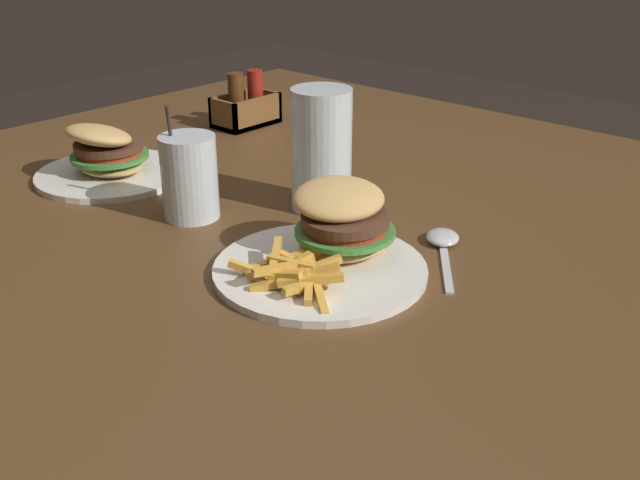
% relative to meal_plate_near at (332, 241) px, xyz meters
% --- Properties ---
extents(dining_table, '(1.48, 1.43, 0.75)m').
position_rel_meal_plate_near_xyz_m(dining_table, '(0.05, 0.17, -0.13)').
color(dining_table, brown).
rests_on(dining_table, ground_plane).
extents(meal_plate_near, '(0.27, 0.27, 0.10)m').
position_rel_meal_plate_near_xyz_m(meal_plate_near, '(0.00, 0.00, 0.00)').
color(meal_plate_near, white).
rests_on(meal_plate_near, dining_table).
extents(beer_glass, '(0.09, 0.09, 0.18)m').
position_rel_meal_plate_near_xyz_m(beer_glass, '(0.14, 0.14, 0.05)').
color(beer_glass, silver).
rests_on(beer_glass, dining_table).
extents(juice_glass, '(0.08, 0.08, 0.16)m').
position_rel_meal_plate_near_xyz_m(juice_glass, '(-0.02, 0.25, 0.02)').
color(juice_glass, silver).
rests_on(juice_glass, dining_table).
extents(spoon, '(0.15, 0.13, 0.02)m').
position_rel_meal_plate_near_xyz_m(spoon, '(0.14, -0.07, -0.03)').
color(spoon, silver).
rests_on(spoon, dining_table).
extents(meal_plate_far, '(0.25, 0.25, 0.10)m').
position_rel_meal_plate_near_xyz_m(meal_plate_far, '(-0.00, 0.48, -0.00)').
color(meal_plate_far, white).
rests_on(meal_plate_far, dining_table).
extents(condiment_caddy, '(0.13, 0.08, 0.11)m').
position_rel_meal_plate_near_xyz_m(condiment_caddy, '(0.36, 0.55, 0.00)').
color(condiment_caddy, brown).
rests_on(condiment_caddy, dining_table).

